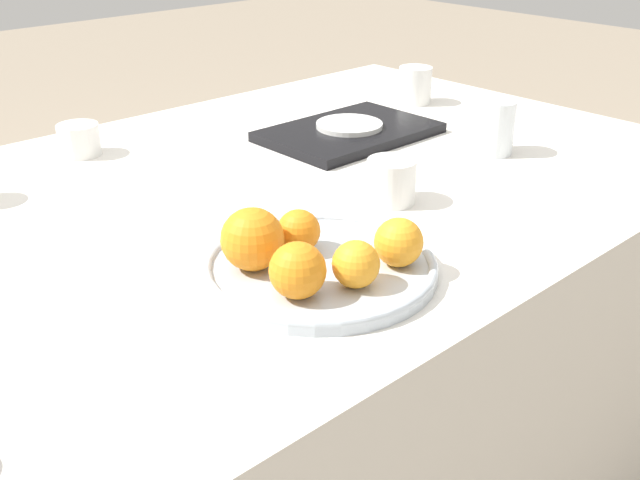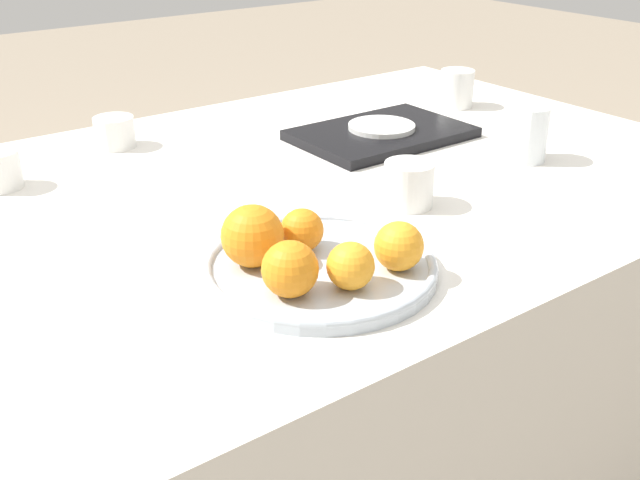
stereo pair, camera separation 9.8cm
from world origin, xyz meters
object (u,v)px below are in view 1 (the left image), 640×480
object	(u,v)px
orange_3	(252,239)
cup_2	(79,140)
side_plate	(349,125)
cup_0	(415,85)
orange_0	(356,264)
cup_3	(391,181)
serving_tray	(349,132)
orange_1	(299,231)
water_glass	(494,127)
fruit_platter	(320,266)
orange_4	(298,270)
orange_2	(399,242)

from	to	relation	value
orange_3	cup_2	bearing A→B (deg)	84.36
side_plate	cup_0	bearing A→B (deg)	15.16
orange_0	cup_3	world-z (taller)	orange_0
serving_tray	cup_0	world-z (taller)	cup_0
orange_1	water_glass	bearing A→B (deg)	8.65
fruit_platter	side_plate	xyz separation A→B (m)	(0.45, 0.39, 0.01)
fruit_platter	cup_3	size ratio (longest dim) A/B	3.90
water_glass	side_plate	distance (m)	0.29
fruit_platter	side_plate	size ratio (longest dim) A/B	2.31
orange_4	cup_3	bearing A→B (deg)	24.11
serving_tray	cup_2	xyz separation A→B (m)	(-0.46, 0.27, 0.02)
orange_2	water_glass	distance (m)	0.54
orange_4	cup_2	distance (m)	0.71
orange_2	orange_3	size ratio (longest dim) A/B	0.78
cup_0	cup_3	bearing A→B (deg)	-142.81
fruit_platter	cup_2	bearing A→B (deg)	90.99
orange_1	cup_3	world-z (taller)	orange_1
orange_3	orange_4	distance (m)	0.10
fruit_platter	orange_2	distance (m)	0.11
cup_3	orange_0	bearing A→B (deg)	-145.67
fruit_platter	orange_0	world-z (taller)	orange_0
orange_3	cup_2	world-z (taller)	orange_3
orange_3	cup_3	size ratio (longest dim) A/B	1.04
fruit_platter	orange_3	xyz separation A→B (m)	(-0.07, 0.05, 0.05)
orange_0	cup_3	bearing A→B (deg)	34.33
orange_1	orange_3	world-z (taller)	orange_3
side_plate	cup_0	size ratio (longest dim) A/B	1.60
orange_3	water_glass	size ratio (longest dim) A/B	0.81
cup_0	cup_3	size ratio (longest dim) A/B	1.05
fruit_platter	water_glass	size ratio (longest dim) A/B	3.05
cup_0	side_plate	bearing A→B (deg)	-164.84
water_glass	cup_3	bearing A→B (deg)	-174.39
orange_0	water_glass	bearing A→B (deg)	19.71
fruit_platter	orange_1	bearing A→B (deg)	83.91
water_glass	cup_3	size ratio (longest dim) A/B	1.28
orange_2	cup_0	xyz separation A→B (m)	(0.67, 0.55, -0.01)
orange_3	orange_0	bearing A→B (deg)	-62.75
orange_1	cup_0	xyz separation A→B (m)	(0.74, 0.43, -0.00)
water_glass	cup_3	world-z (taller)	water_glass
cup_0	orange_1	bearing A→B (deg)	-149.96
orange_1	orange_3	xyz separation A→B (m)	(-0.08, 0.00, 0.01)
orange_3	cup_3	bearing A→B (deg)	9.15
orange_4	cup_0	size ratio (longest dim) A/B	0.84
orange_3	orange_1	bearing A→B (deg)	-2.10
orange_0	serving_tray	distance (m)	0.65
cup_0	cup_3	xyz separation A→B (m)	(-0.49, -0.37, -0.01)
orange_4	orange_1	bearing A→B (deg)	48.20
orange_4	orange_0	bearing A→B (deg)	-22.93
orange_3	side_plate	bearing A→B (deg)	33.51
fruit_platter	cup_0	bearing A→B (deg)	32.61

